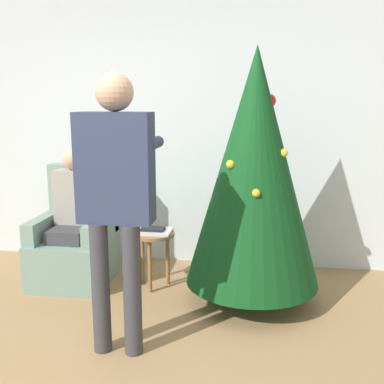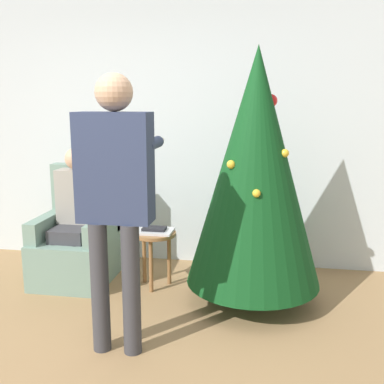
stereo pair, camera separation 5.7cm
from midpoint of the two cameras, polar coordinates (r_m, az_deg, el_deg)
The scene contains 9 objects.
ground_plane at distance 3.01m, azimuth -16.46°, elevation -22.37°, with size 14.00×14.00×0.00m, color #99754C.
wall_back at distance 4.62m, azimuth -5.69°, elevation 7.68°, with size 8.00×0.06×2.70m.
christmas_tree at distance 3.60m, azimuth 7.47°, elevation 2.98°, with size 1.09×1.09×2.07m.
armchair at distance 4.37m, azimuth -14.86°, elevation -6.28°, with size 0.66×0.74×1.06m.
person_seated at distance 4.25m, azimuth -15.28°, elevation -2.24°, with size 0.36×0.46×1.23m.
person_standing at distance 2.90m, azimuth -10.21°, elevation 0.66°, with size 0.49×0.57×1.83m.
side_stool at distance 4.05m, azimuth -5.37°, elevation -6.33°, with size 0.39×0.39×0.51m.
laptop at distance 4.02m, azimuth -5.40°, elevation -4.98°, with size 0.33×0.25×0.02m.
book at distance 4.01m, azimuth -5.41°, elevation -4.68°, with size 0.20×0.13×0.02m.
Camera 1 is at (1.11, -2.25, 1.65)m, focal length 42.00 mm.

